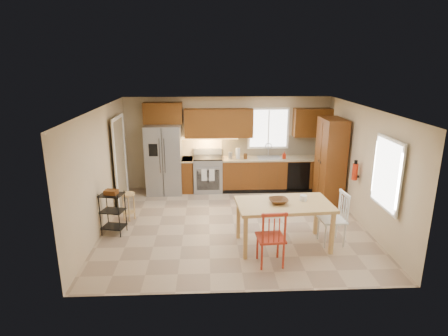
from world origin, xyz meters
The scene contains 33 objects.
floor centered at (0.00, 0.00, 0.00)m, with size 5.50×5.50×0.00m, color tan.
ceiling centered at (0.00, 0.00, 2.50)m, with size 5.50×5.00×0.02m, color silver.
wall_back centered at (0.00, 2.50, 1.25)m, with size 5.50×0.02×2.50m, color #CCB793.
wall_front centered at (0.00, -2.50, 1.25)m, with size 5.50×0.02×2.50m, color #CCB793.
wall_left centered at (-2.75, 0.00, 1.25)m, with size 0.02×5.00×2.50m, color #CCB793.
wall_right centered at (2.75, 0.00, 1.25)m, with size 0.02×5.00×2.50m, color #CCB793.
refrigerator centered at (-1.70, 2.12, 0.91)m, with size 0.92×0.75×1.82m, color gray.
range_stove centered at (-0.55, 2.19, 0.46)m, with size 0.76×0.63×0.92m, color gray.
base_cabinet_narrow centered at (-1.10, 2.20, 0.45)m, with size 0.30×0.60×0.90m, color brown.
base_cabinet_run centered at (1.29, 2.20, 0.45)m, with size 2.92×0.60×0.90m, color brown.
dishwasher centered at (1.85, 1.91, 0.45)m, with size 0.60×0.02×0.78m, color black.
backsplash centered at (1.29, 2.48, 1.18)m, with size 2.92×0.03×0.55m, color beige.
upper_over_fridge centered at (-1.70, 2.33, 2.10)m, with size 1.00×0.35×0.55m, color #613510.
upper_left_block centered at (-0.25, 2.33, 1.83)m, with size 1.80×0.35×0.75m, color #613510.
upper_right_block centered at (2.25, 2.33, 1.83)m, with size 1.00×0.35×0.75m, color #613510.
window_back centered at (1.10, 2.48, 1.65)m, with size 1.12×0.04×1.12m, color white.
sink centered at (1.10, 2.20, 0.86)m, with size 0.62×0.46×0.16m, color gray.
undercab_glow centered at (-0.55, 2.30, 1.43)m, with size 1.60×0.30×0.01m, color #FFBF66.
soap_bottle centered at (1.48, 2.10, 1.00)m, with size 0.09×0.09×0.19m, color #A9220B.
paper_towel centered at (0.25, 2.15, 1.04)m, with size 0.12×0.12×0.28m, color silver.
canister_steel centered at (0.05, 2.15, 0.99)m, with size 0.11×0.11×0.18m, color gray.
canister_wood centered at (0.45, 2.12, 0.97)m, with size 0.10×0.10×0.14m, color #533316.
pantry centered at (2.43, 1.20, 1.05)m, with size 0.50×0.95×2.10m, color brown.
fire_extinguisher centered at (2.63, 0.15, 1.10)m, with size 0.12×0.12×0.36m, color #A9220B.
window_right centered at (2.68, -1.15, 1.45)m, with size 0.04×1.02×1.32m, color white.
doorway centered at (-2.67, 1.30, 1.05)m, with size 0.04×0.95×2.10m, color #8C7A59.
dining_table centered at (0.86, -1.02, 0.43)m, with size 1.75×0.99×0.85m, color tan, non-canonical shape.
chair_red centered at (0.51, -1.67, 0.51)m, with size 0.48×0.48×1.03m, color #A92D1A, non-canonical shape.
chair_white centered at (1.81, -0.97, 0.51)m, with size 0.48×0.48×1.03m, color silver, non-canonical shape.
table_bowl centered at (0.75, -1.02, 0.86)m, with size 0.35×0.35×0.09m, color #533316.
table_jar centered at (1.24, -0.92, 0.90)m, with size 0.14×0.14×0.17m, color silver.
bar_stool centered at (-2.31, 0.33, 0.31)m, with size 0.30×0.30×0.62m, color tan, non-canonical shape.
utility_cart centered at (-2.49, -0.35, 0.44)m, with size 0.44×0.35×0.89m, color black, non-canonical shape.
Camera 1 is at (-0.55, -7.46, 3.43)m, focal length 30.00 mm.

